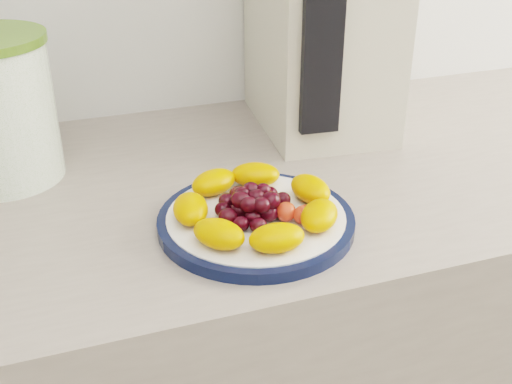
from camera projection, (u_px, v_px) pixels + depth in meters
name	position (u px, v px, depth m)	size (l,w,h in m)	color
plate_rim	(256.00, 222.00, 0.81)	(0.25, 0.25, 0.01)	#0B1433
plate_face	(256.00, 221.00, 0.81)	(0.23, 0.23, 0.02)	white
appliance_body	(321.00, 25.00, 1.04)	(0.19, 0.27, 0.34)	beige
appliance_panel	(322.00, 48.00, 0.90)	(0.06, 0.02, 0.25)	black
fruit_plate	(258.00, 205.00, 0.80)	(0.21, 0.21, 0.04)	orange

